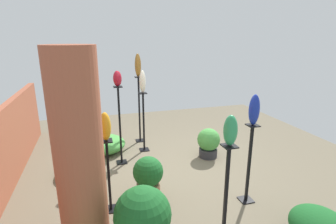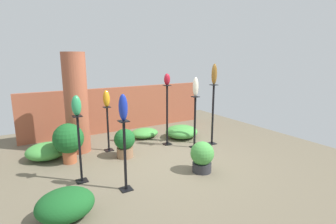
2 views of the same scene
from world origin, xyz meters
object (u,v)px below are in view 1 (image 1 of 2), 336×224
object	(u,v)px
pedestal_ruby	(120,129)
pedestal_cobalt	(249,167)
potted_plant_mid_right	(209,142)
pedestal_ivory	(144,125)
art_vase_ivory	(143,82)
art_vase_jade	(230,130)
art_vase_bronze	(138,65)
potted_plant_near_pillar	(148,176)
brick_pillar	(79,156)
pedestal_bronze	(139,112)
pedestal_jade	(226,197)
art_vase_cobalt	(254,110)
potted_plant_walkway_edge	(143,218)
art_vase_amber	(105,127)
pedestal_amber	(109,179)
art_vase_ruby	(117,79)

from	to	relation	value
pedestal_ruby	pedestal_cobalt	world-z (taller)	pedestal_ruby
potted_plant_mid_right	pedestal_ivory	bearing A→B (deg)	59.68
art_vase_ivory	art_vase_jade	distance (m)	2.89
art_vase_bronze	potted_plant_near_pillar	bearing A→B (deg)	172.55
pedestal_ruby	brick_pillar	bearing A→B (deg)	162.50
potted_plant_mid_right	pedestal_bronze	bearing A→B (deg)	43.51
art_vase_jade	pedestal_jade	bearing A→B (deg)	180.00
art_vase_cobalt	pedestal_bronze	bearing A→B (deg)	21.38
pedestal_bronze	potted_plant_walkway_edge	distance (m)	3.48
art_vase_amber	art_vase_jade	bearing A→B (deg)	-125.73
pedestal_cobalt	art_vase_bronze	distance (m)	3.28
pedestal_jade	art_vase_cobalt	size ratio (longest dim) A/B	2.82
pedestal_amber	pedestal_jade	bearing A→B (deg)	-125.73
art_vase_amber	potted_plant_walkway_edge	bearing A→B (deg)	-163.06
art_vase_jade	potted_plant_near_pillar	size ratio (longest dim) A/B	0.54
art_vase_bronze	potted_plant_near_pillar	distance (m)	2.73
art_vase_bronze	art_vase_jade	bearing A→B (deg)	-173.14
pedestal_amber	potted_plant_near_pillar	bearing A→B (deg)	-73.17
pedestal_amber	potted_plant_near_pillar	world-z (taller)	pedestal_amber
pedestal_ruby	art_vase_ivory	bearing A→B (deg)	-49.79
pedestal_cobalt	art_vase_jade	xyz separation A→B (m)	(-0.58, 0.70, 0.85)
pedestal_jade	potted_plant_mid_right	world-z (taller)	pedestal_jade
art_vase_bronze	potted_plant_near_pillar	xyz separation A→B (m)	(-2.29, 0.30, -1.45)
pedestal_ivory	art_vase_bronze	xyz separation A→B (m)	(0.55, -0.01, 1.21)
pedestal_amber	pedestal_bronze	xyz separation A→B (m)	(2.47, -0.90, 0.23)
pedestal_ivory	pedestal_cobalt	bearing A→B (deg)	-153.79
art_vase_ruby	art_vase_bronze	size ratio (longest dim) A/B	0.56
art_vase_ivory	potted_plant_mid_right	distance (m)	1.85
art_vase_cobalt	pedestal_jade	bearing A→B (deg)	129.93
art_vase_jade	potted_plant_walkway_edge	size ratio (longest dim) A/B	0.41
pedestal_cobalt	art_vase_bronze	size ratio (longest dim) A/B	2.37
pedestal_bronze	potted_plant_near_pillar	xyz separation A→B (m)	(-2.29, 0.30, -0.37)
pedestal_ivory	art_vase_cobalt	distance (m)	2.67
pedestal_bronze	pedestal_cobalt	distance (m)	3.04
pedestal_cobalt	pedestal_jade	bearing A→B (deg)	129.93
pedestal_jade	potted_plant_walkway_edge	bearing A→B (deg)	90.80
pedestal_jade	pedestal_cobalt	distance (m)	0.91
art_vase_ivory	potted_plant_walkway_edge	world-z (taller)	art_vase_ivory
pedestal_ruby	pedestal_jade	xyz separation A→B (m)	(-2.39, -0.98, -0.15)
pedestal_amber	pedestal_bronze	bearing A→B (deg)	-19.98
pedestal_amber	pedestal_ruby	distance (m)	1.50
art_vase_ruby	art_vase_bronze	bearing A→B (deg)	-28.98
pedestal_ruby	pedestal_cobalt	bearing A→B (deg)	-137.18
pedestal_ivory	pedestal_cobalt	world-z (taller)	pedestal_ivory
pedestal_amber	potted_plant_walkway_edge	bearing A→B (deg)	-163.06
art_vase_ivory	potted_plant_mid_right	world-z (taller)	art_vase_ivory
art_vase_ivory	potted_plant_walkway_edge	bearing A→B (deg)	168.30
art_vase_bronze	art_vase_cobalt	xyz separation A→B (m)	(-2.83, -1.11, -0.37)
brick_pillar	pedestal_cobalt	distance (m)	2.42
art_vase_jade	art_vase_bronze	bearing A→B (deg)	6.86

